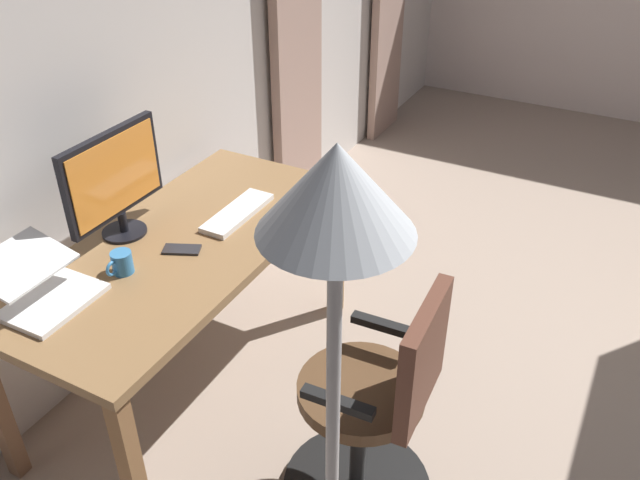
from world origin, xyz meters
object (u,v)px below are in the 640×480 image
at_px(computer_keyboard, 238,213).
at_px(mug_tea, 121,263).
at_px(office_chair, 375,413).
at_px(cell_phone_face_up, 182,249).
at_px(desk, 184,260).
at_px(computer_monitor, 114,179).
at_px(laptop, 41,287).
at_px(floor_lamp, 335,310).

distance_m(computer_keyboard, mug_tea, 0.57).
xyz_separation_m(office_chair, mug_tea, (0.07, -1.01, 0.34)).
distance_m(computer_keyboard, cell_phone_face_up, 0.33).
distance_m(desk, computer_keyboard, 0.30).
bearing_deg(office_chair, computer_monitor, 80.30).
xyz_separation_m(office_chair, computer_monitor, (-0.15, -1.20, 0.54)).
bearing_deg(computer_monitor, laptop, 7.15).
distance_m(computer_monitor, laptop, 0.51).
height_order(office_chair, mug_tea, office_chair).
height_order(desk, cell_phone_face_up, cell_phone_face_up).
distance_m(desk, cell_phone_face_up, 0.12).
xyz_separation_m(computer_monitor, mug_tea, (0.22, 0.19, -0.20)).
relative_size(desk, computer_keyboard, 4.06).
relative_size(laptop, mug_tea, 2.94).
xyz_separation_m(computer_keyboard, mug_tea, (0.55, -0.14, 0.03)).
bearing_deg(computer_keyboard, desk, -16.97).
height_order(mug_tea, floor_lamp, floor_lamp).
xyz_separation_m(computer_keyboard, cell_phone_face_up, (0.33, -0.04, -0.01)).
relative_size(mug_tea, floor_lamp, 0.07).
relative_size(desk, cell_phone_face_up, 10.92).
bearing_deg(cell_phone_face_up, computer_keyboard, 148.30).
relative_size(cell_phone_face_up, floor_lamp, 0.08).
bearing_deg(desk, office_chair, 77.65).
distance_m(desk, office_chair, 1.00).
height_order(cell_phone_face_up, floor_lamp, floor_lamp).
bearing_deg(mug_tea, cell_phone_face_up, 155.23).
relative_size(laptop, cell_phone_face_up, 2.46).
bearing_deg(floor_lamp, cell_phone_face_up, -126.35).
distance_m(office_chair, laptop, 1.24).
height_order(office_chair, laptop, office_chair).
relative_size(cell_phone_face_up, mug_tea, 1.20).
bearing_deg(laptop, cell_phone_face_up, 153.32).
bearing_deg(office_chair, computer_keyboard, 58.34).
bearing_deg(cell_phone_face_up, laptop, -50.31).
bearing_deg(desk, cell_phone_face_up, 38.20).
bearing_deg(desk, computer_keyboard, 163.03).
height_order(office_chair, computer_monitor, computer_monitor).
bearing_deg(computer_monitor, office_chair, 82.89).
height_order(laptop, cell_phone_face_up, laptop).
bearing_deg(mug_tea, computer_monitor, -138.88).
relative_size(computer_keyboard, mug_tea, 3.21).
relative_size(computer_monitor, computer_keyboard, 1.27).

